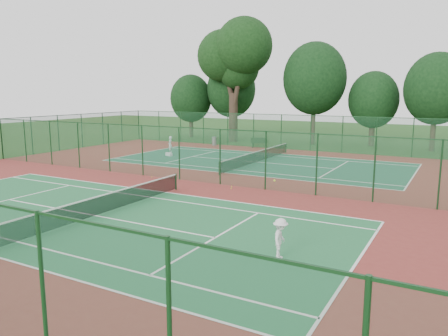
{
  "coord_description": "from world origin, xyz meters",
  "views": [
    {
      "loc": [
        14.74,
        -23.32,
        5.74
      ],
      "look_at": [
        3.3,
        -2.67,
        1.6
      ],
      "focal_mm": 35.0,
      "sensor_mm": 36.0,
      "label": 1
    }
  ],
  "objects_px": {
    "player_near": "(280,239)",
    "trash_bin": "(214,141)",
    "bench": "(259,143)",
    "big_tree": "(235,55)",
    "kit_bag": "(169,154)",
    "player_far": "(170,145)"
  },
  "relations": [
    {
      "from": "player_near",
      "to": "trash_bin",
      "type": "height_order",
      "value": "player_near"
    },
    {
      "from": "bench",
      "to": "big_tree",
      "type": "bearing_deg",
      "value": 115.88
    },
    {
      "from": "big_tree",
      "to": "player_near",
      "type": "bearing_deg",
      "value": -59.93
    },
    {
      "from": "kit_bag",
      "to": "player_near",
      "type": "bearing_deg",
      "value": -25.13
    },
    {
      "from": "player_far",
      "to": "bench",
      "type": "xyz_separation_m",
      "value": [
        5.78,
        7.54,
        -0.26
      ]
    },
    {
      "from": "player_near",
      "to": "player_far",
      "type": "relative_size",
      "value": 0.92
    },
    {
      "from": "trash_bin",
      "to": "player_far",
      "type": "bearing_deg",
      "value": -95.06
    },
    {
      "from": "player_far",
      "to": "big_tree",
      "type": "bearing_deg",
      "value": 155.28
    },
    {
      "from": "bench",
      "to": "trash_bin",
      "type": "bearing_deg",
      "value": 160.01
    },
    {
      "from": "player_near",
      "to": "player_far",
      "type": "distance_m",
      "value": 27.44
    },
    {
      "from": "trash_bin",
      "to": "big_tree",
      "type": "xyz_separation_m",
      "value": [
        0.06,
        4.64,
        9.39
      ]
    },
    {
      "from": "trash_bin",
      "to": "big_tree",
      "type": "bearing_deg",
      "value": 89.21
    },
    {
      "from": "trash_bin",
      "to": "bench",
      "type": "relative_size",
      "value": 0.52
    },
    {
      "from": "player_near",
      "to": "trash_bin",
      "type": "distance_m",
      "value": 32.63
    },
    {
      "from": "trash_bin",
      "to": "bench",
      "type": "height_order",
      "value": "bench"
    },
    {
      "from": "trash_bin",
      "to": "kit_bag",
      "type": "relative_size",
      "value": 1.25
    },
    {
      "from": "player_near",
      "to": "bench",
      "type": "xyz_separation_m",
      "value": [
        -13.23,
        27.33,
        -0.19
      ]
    },
    {
      "from": "trash_bin",
      "to": "big_tree",
      "type": "height_order",
      "value": "big_tree"
    },
    {
      "from": "player_far",
      "to": "trash_bin",
      "type": "xyz_separation_m",
      "value": [
        0.64,
        7.18,
        -0.34
      ]
    },
    {
      "from": "player_near",
      "to": "big_tree",
      "type": "relative_size",
      "value": 0.1
    },
    {
      "from": "player_near",
      "to": "bench",
      "type": "height_order",
      "value": "player_near"
    },
    {
      "from": "player_near",
      "to": "kit_bag",
      "type": "xyz_separation_m",
      "value": [
        -18.01,
        18.22,
        -0.59
      ]
    }
  ]
}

